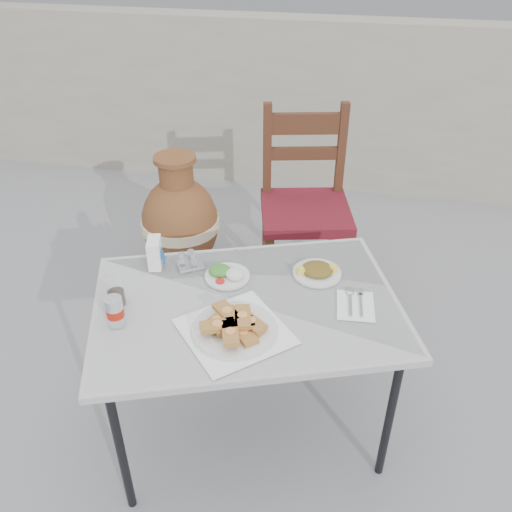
% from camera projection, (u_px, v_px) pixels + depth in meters
% --- Properties ---
extents(ground, '(80.00, 80.00, 0.00)m').
position_uv_depth(ground, '(284.00, 449.00, 2.22)').
color(ground, gray).
rests_on(ground, ground).
extents(cafe_table, '(1.28, 1.07, 0.67)m').
position_uv_depth(cafe_table, '(247.00, 312.00, 1.98)').
color(cafe_table, black).
rests_on(cafe_table, ground).
extents(pide_plate, '(0.46, 0.46, 0.07)m').
position_uv_depth(pide_plate, '(234.00, 325.00, 1.81)').
color(pide_plate, white).
rests_on(pide_plate, cafe_table).
extents(salad_rice_plate, '(0.17, 0.17, 0.04)m').
position_uv_depth(salad_rice_plate, '(227.00, 274.00, 2.07)').
color(salad_rice_plate, silver).
rests_on(salad_rice_plate, cafe_table).
extents(salad_chopped_plate, '(0.19, 0.19, 0.04)m').
position_uv_depth(salad_chopped_plate, '(317.00, 271.00, 2.09)').
color(salad_chopped_plate, silver).
rests_on(salad_chopped_plate, cafe_table).
extents(soda_can, '(0.06, 0.06, 0.11)m').
position_uv_depth(soda_can, '(115.00, 311.00, 1.83)').
color(soda_can, silver).
rests_on(soda_can, cafe_table).
extents(cola_glass, '(0.07, 0.07, 0.09)m').
position_uv_depth(cola_glass, '(116.00, 295.00, 1.92)').
color(cola_glass, white).
rests_on(cola_glass, cafe_table).
extents(napkin_holder, '(0.08, 0.11, 0.12)m').
position_uv_depth(napkin_holder, '(155.00, 253.00, 2.11)').
color(napkin_holder, white).
rests_on(napkin_holder, cafe_table).
extents(condiment_caddy, '(0.12, 0.12, 0.07)m').
position_uv_depth(condiment_caddy, '(190.00, 261.00, 2.13)').
color(condiment_caddy, silver).
rests_on(condiment_caddy, cafe_table).
extents(cutlery_napkin, '(0.14, 0.19, 0.01)m').
position_uv_depth(cutlery_napkin, '(355.00, 303.00, 1.94)').
color(cutlery_napkin, white).
rests_on(cutlery_napkin, cafe_table).
extents(chair, '(0.54, 0.54, 1.03)m').
position_uv_depth(chair, '(305.00, 205.00, 2.84)').
color(chair, '#391C0F').
rests_on(chair, ground).
extents(terracotta_urn, '(0.44, 0.44, 0.76)m').
position_uv_depth(terracotta_urn, '(180.00, 224.00, 3.03)').
color(terracotta_urn, brown).
rests_on(terracotta_urn, ground).
extents(back_wall, '(6.00, 0.25, 1.20)m').
position_uv_depth(back_wall, '(340.00, 107.00, 3.92)').
color(back_wall, gray).
rests_on(back_wall, ground).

